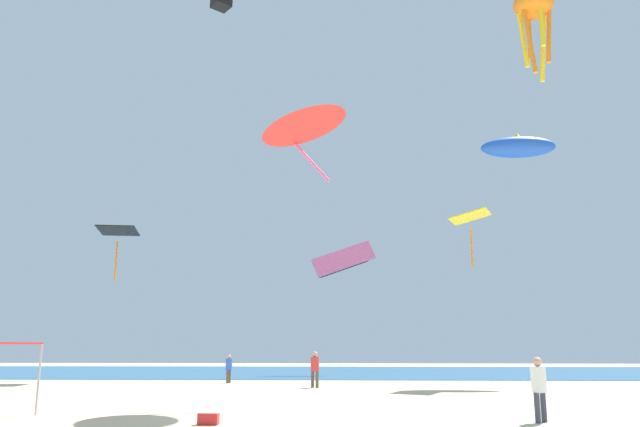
{
  "coord_description": "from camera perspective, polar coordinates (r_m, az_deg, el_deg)",
  "views": [
    {
      "loc": [
        2.61,
        -20.72,
        2.18
      ],
      "look_at": [
        1.22,
        15.16,
        9.8
      ],
      "focal_mm": 34.8,
      "sensor_mm": 36.0,
      "label": 1
    }
  ],
  "objects": [
    {
      "name": "person_near_tent",
      "position": [
        33.22,
        -0.48,
        -13.88
      ],
      "size": [
        0.44,
        0.44,
        1.84
      ],
      "rotation": [
        0.0,
        0.0,
        5.57
      ],
      "color": "brown",
      "rests_on": "ground"
    },
    {
      "name": "person_central",
      "position": [
        37.56,
        -8.38,
        -13.73
      ],
      "size": [
        0.38,
        0.42,
        1.62
      ],
      "rotation": [
        0.0,
        0.0,
        4.44
      ],
      "color": "brown",
      "rests_on": "ground"
    },
    {
      "name": "person_leftmost",
      "position": [
        19.63,
        19.48,
        -14.55
      ],
      "size": [
        0.43,
        0.43,
        1.83
      ],
      "rotation": [
        0.0,
        0.0,
        0.73
      ],
      "color": "#33384C",
      "rests_on": "ground"
    },
    {
      "name": "kite_octopus_orange",
      "position": [
        28.76,
        19.06,
        17.38
      ],
      "size": [
        1.94,
        1.94,
        3.88
      ],
      "rotation": [
        0.0,
        0.0,
        1.77
      ],
      "color": "orange"
    },
    {
      "name": "kite_diamond_yellow",
      "position": [
        36.1,
        13.65,
        -0.53
      ],
      "size": [
        2.76,
        2.78,
        3.16
      ],
      "rotation": [
        0.0,
        0.0,
        4.33
      ],
      "color": "yellow"
    },
    {
      "name": "cooler_box",
      "position": [
        18.45,
        -10.22,
        -18.04
      ],
      "size": [
        0.57,
        0.37,
        0.35
      ],
      "color": "red",
      "rests_on": "ground"
    },
    {
      "name": "kite_diamond_black",
      "position": [
        42.78,
        -18.09,
        -1.74
      ],
      "size": [
        2.8,
        2.8,
        3.45
      ],
      "rotation": [
        0.0,
        0.0,
        0.16
      ],
      "color": "black"
    },
    {
      "name": "kite_delta_red",
      "position": [
        26.0,
        -1.67,
        8.6
      ],
      "size": [
        4.02,
        3.99,
        3.18
      ],
      "rotation": [
        0.0,
        0.0,
        4.61
      ],
      "color": "red"
    },
    {
      "name": "ground",
      "position": [
        21.01,
        -5.18,
        -18.03
      ],
      "size": [
        110.0,
        110.0,
        0.1
      ],
      "primitive_type": "cube",
      "color": "beige"
    },
    {
      "name": "kite_inflatable_blue",
      "position": [
        42.2,
        17.74,
        5.85
      ],
      "size": [
        4.81,
        1.68,
        1.7
      ],
      "rotation": [
        0.0,
        0.0,
        3.08
      ],
      "color": "blue"
    },
    {
      "name": "ocean_strip",
      "position": [
        52.2,
        -0.66,
        -14.35
      ],
      "size": [
        110.0,
        24.33,
        0.03
      ],
      "primitive_type": "cube",
      "color": "#28608C",
      "rests_on": "ground"
    },
    {
      "name": "kite_parafoil_pink",
      "position": [
        48.96,
        2.2,
        -4.24
      ],
      "size": [
        5.1,
        1.74,
        3.15
      ],
      "rotation": [
        0.0,
        0.0,
        3.42
      ],
      "color": "pink"
    }
  ]
}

